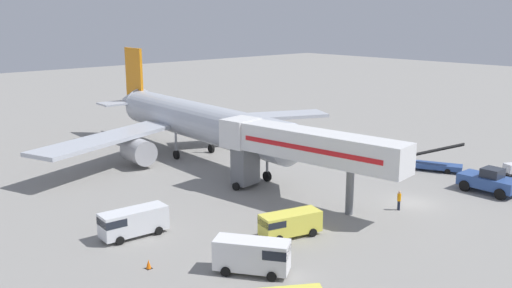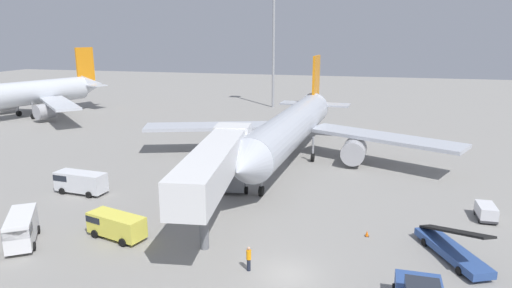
% 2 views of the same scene
% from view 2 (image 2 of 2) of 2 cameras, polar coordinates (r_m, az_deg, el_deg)
% --- Properties ---
extents(ground_plane, '(300.00, 300.00, 0.00)m').
position_cam_2_polar(ground_plane, '(32.29, 3.99, -16.11)').
color(ground_plane, gray).
extents(airplane_at_gate, '(41.91, 41.23, 12.74)m').
position_cam_2_polar(airplane_at_gate, '(57.60, 4.67, 2.13)').
color(airplane_at_gate, '#B7BCC6').
rests_on(airplane_at_gate, ground).
extents(jet_bridge, '(5.61, 19.84, 7.09)m').
position_cam_2_polar(jet_bridge, '(39.07, -4.77, -2.24)').
color(jet_bridge, silver).
rests_on(jet_bridge, ground).
extents(belt_loader_truck, '(4.70, 7.48, 3.43)m').
position_cam_2_polar(belt_loader_truck, '(36.75, 23.54, -12.03)').
color(belt_loader_truck, '#2D4C8E').
rests_on(belt_loader_truck, ground).
extents(service_van_mid_center, '(4.40, 5.30, 2.38)m').
position_cam_2_polar(service_van_mid_center, '(40.05, -27.58, -9.43)').
color(service_van_mid_center, white).
rests_on(service_van_mid_center, ground).
extents(service_van_mid_right, '(5.53, 2.49, 2.22)m').
position_cam_2_polar(service_van_mid_right, '(50.00, -21.42, -4.41)').
color(service_van_mid_right, silver).
rests_on(service_van_mid_right, ground).
extents(service_van_mid_left, '(5.29, 3.08, 1.97)m').
position_cam_2_polar(service_van_mid_left, '(38.57, -17.40, -9.66)').
color(service_van_mid_left, '#E5DB4C').
rests_on(service_van_mid_left, ground).
extents(baggage_cart_rear_left, '(1.45, 2.71, 1.38)m').
position_cam_2_polar(baggage_cart_rear_left, '(45.14, 27.10, -7.61)').
color(baggage_cart_rear_left, '#38383D').
rests_on(baggage_cart_rear_left, ground).
extents(ground_crew_worker_foreground, '(0.46, 0.46, 1.81)m').
position_cam_2_polar(ground_crew_worker_foreground, '(32.19, -0.93, -14.22)').
color(ground_crew_worker_foreground, '#1E2333').
rests_on(ground_crew_worker_foreground, ground).
extents(safety_cone_alpha, '(0.33, 0.33, 0.51)m').
position_cam_2_polar(safety_cone_alpha, '(38.47, 13.87, -10.93)').
color(safety_cone_alpha, black).
rests_on(safety_cone_alpha, ground).
extents(safety_cone_bravo, '(0.43, 0.43, 0.66)m').
position_cam_2_polar(safety_cone_bravo, '(47.34, -27.62, -7.28)').
color(safety_cone_bravo, black).
rests_on(safety_cone_bravo, ground).
extents(airplane_background, '(36.68, 37.04, 13.17)m').
position_cam_2_polar(airplane_background, '(98.48, -27.59, 5.56)').
color(airplane_background, silver).
rests_on(airplane_background, ground).
extents(apron_light_mast, '(2.40, 2.40, 28.10)m').
position_cam_2_polar(apron_light_mast, '(100.09, 2.26, 15.61)').
color(apron_light_mast, '#93969B').
rests_on(apron_light_mast, ground).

